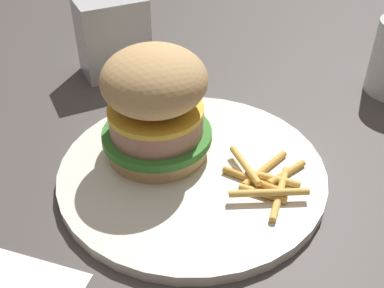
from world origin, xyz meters
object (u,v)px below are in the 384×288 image
Objects in this scene: plate at (192,172)px; sandwich at (154,106)px; napkin_dispenser at (113,36)px; fries_pile at (267,181)px.

sandwich reaches higher than plate.
sandwich is at bearing -96.61° from napkin_dispenser.
fries_pile is (0.02, 0.12, -0.05)m from sandwich.
sandwich is 0.13m from fries_pile.
plate is at bearing -93.90° from fries_pile.
napkin_dispenser reaches higher than fries_pile.
plate is 2.30× the size of sandwich.
fries_pile is 0.31m from napkin_dispenser.
napkin_dispenser is at bearing -138.14° from plate.
napkin_dispenser is (-0.18, -0.13, -0.02)m from sandwich.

